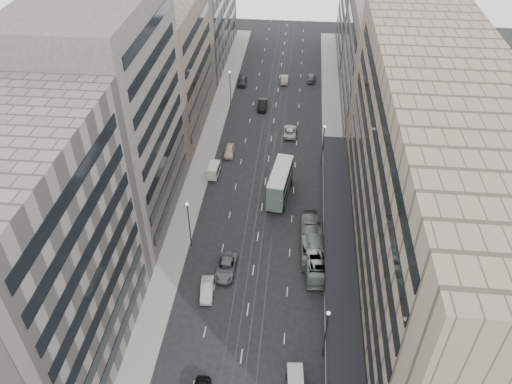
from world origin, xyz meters
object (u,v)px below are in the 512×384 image
at_px(double_decker, 280,183).
at_px(bus_near, 314,254).
at_px(sedan_2, 226,268).
at_px(vw_microbus, 295,384).
at_px(panel_van, 214,170).
at_px(sedan_1, 207,290).
at_px(bus_far, 310,240).

bearing_deg(double_decker, bus_near, -60.94).
height_order(double_decker, sedan_2, double_decker).
height_order(double_decker, vw_microbus, double_decker).
bearing_deg(panel_van, bus_near, -44.67).
relative_size(bus_near, sedan_2, 1.98).
relative_size(double_decker, vw_microbus, 2.27).
bearing_deg(bus_near, panel_van, -51.64).
height_order(panel_van, sedan_1, panel_van).
bearing_deg(sedan_1, double_decker, 62.76).
height_order(vw_microbus, sedan_1, vw_microbus).
bearing_deg(sedan_2, double_decker, 72.17).
xyz_separation_m(bus_far, sedan_1, (-13.59, -10.23, -0.77)).
bearing_deg(bus_near, vw_microbus, 80.23).
xyz_separation_m(vw_microbus, panel_van, (-15.75, 39.49, 0.01)).
distance_m(double_decker, sedan_1, 23.59).
xyz_separation_m(sedan_1, sedan_2, (1.97, 4.18, 0.04)).
xyz_separation_m(double_decker, sedan_1, (-8.48, -21.91, -2.10)).
relative_size(bus_near, vw_microbus, 2.61).
bearing_deg(bus_far, vw_microbus, 84.99).
relative_size(vw_microbus, sedan_1, 0.95).
bearing_deg(sedan_2, bus_near, 16.47).
bearing_deg(panel_van, sedan_1, -79.94).
distance_m(vw_microbus, sedan_2, 20.06).
xyz_separation_m(bus_far, double_decker, (-5.11, 11.68, 1.33)).
bearing_deg(sedan_2, sedan_1, -113.00).
distance_m(panel_van, sedan_2, 22.97).
height_order(sedan_1, sedan_2, sedan_2).
height_order(double_decker, panel_van, double_decker).
bearing_deg(vw_microbus, bus_near, 79.44).
bearing_deg(sedan_2, bus_far, 29.84).
relative_size(panel_van, sedan_1, 0.81).
distance_m(panel_van, sedan_1, 26.72).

